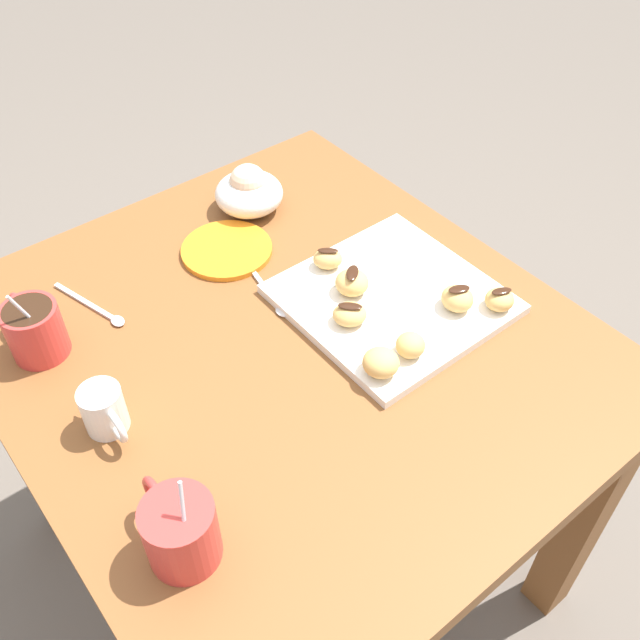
{
  "coord_description": "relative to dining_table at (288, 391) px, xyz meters",
  "views": [
    {
      "loc": [
        -0.64,
        0.44,
        1.52
      ],
      "look_at": [
        -0.02,
        -0.06,
        0.72
      ],
      "focal_mm": 40.23,
      "sensor_mm": 36.0,
      "label": 1
    }
  ],
  "objects": [
    {
      "name": "ground_plane",
      "position": [
        0.0,
        0.0,
        -0.58
      ],
      "size": [
        8.0,
        8.0,
        0.0
      ],
      "primitive_type": "plane",
      "color": "#665B51"
    },
    {
      "name": "dining_table",
      "position": [
        0.0,
        0.0,
        0.0
      ],
      "size": [
        0.94,
        0.84,
        0.7
      ],
      "color": "brown",
      "rests_on": "ground_plane"
    },
    {
      "name": "pastry_plate_square",
      "position": [
        -0.04,
        -0.19,
        0.14
      ],
      "size": [
        0.32,
        0.32,
        0.02
      ],
      "primitive_type": "cube",
      "color": "white",
      "rests_on": "dining_table"
    },
    {
      "name": "coffee_mug_red_left",
      "position": [
        -0.21,
        0.31,
        0.18
      ],
      "size": [
        0.13,
        0.09,
        0.15
      ],
      "color": "red",
      "rests_on": "dining_table"
    },
    {
      "name": "coffee_mug_red_right",
      "position": [
        0.21,
        0.31,
        0.18
      ],
      "size": [
        0.12,
        0.09,
        0.14
      ],
      "color": "red",
      "rests_on": "dining_table"
    },
    {
      "name": "cream_pitcher_white",
      "position": [
        0.02,
        0.29,
        0.17
      ],
      "size": [
        0.1,
        0.06,
        0.07
      ],
      "color": "white",
      "rests_on": "dining_table"
    },
    {
      "name": "ice_cream_bowl",
      "position": [
        0.32,
        -0.15,
        0.17
      ],
      "size": [
        0.13,
        0.13,
        0.09
      ],
      "color": "white",
      "rests_on": "dining_table"
    },
    {
      "name": "saucer_orange_left",
      "position": [
        0.24,
        -0.05,
        0.13
      ],
      "size": [
        0.16,
        0.16,
        0.01
      ],
      "primitive_type": "cylinder",
      "color": "orange",
      "rests_on": "dining_table"
    },
    {
      "name": "loose_spoon_near_saucer",
      "position": [
        0.1,
        -0.04,
        0.13
      ],
      "size": [
        0.16,
        0.04,
        0.01
      ],
      "color": "silver",
      "rests_on": "dining_table"
    },
    {
      "name": "loose_spoon_by_plate",
      "position": [
        0.24,
        0.2,
        0.13
      ],
      "size": [
        0.16,
        0.05,
        0.01
      ],
      "color": "silver",
      "rests_on": "dining_table"
    },
    {
      "name": "beignet_0",
      "position": [
        -0.15,
        -0.06,
        0.16
      ],
      "size": [
        0.07,
        0.07,
        0.04
      ],
      "primitive_type": "ellipsoid",
      "rotation": [
        0.0,
        0.0,
        1.97
      ],
      "color": "#E5B260",
      "rests_on": "pastry_plate_square"
    },
    {
      "name": "beignet_1",
      "position": [
        -0.15,
        -0.12,
        0.16
      ],
      "size": [
        0.06,
        0.06,
        0.04
      ],
      "primitive_type": "ellipsoid",
      "rotation": [
        0.0,
        0.0,
        0.47
      ],
      "color": "#E5B260",
      "rests_on": "pastry_plate_square"
    },
    {
      "name": "beignet_2",
      "position": [
        0.01,
        -0.14,
        0.16
      ],
      "size": [
        0.08,
        0.08,
        0.04
      ],
      "primitive_type": "ellipsoid",
      "rotation": [
        0.0,
        0.0,
        2.12
      ],
      "color": "#E5B260",
      "rests_on": "pastry_plate_square"
    },
    {
      "name": "chocolate_drizzle_2",
      "position": [
        0.01,
        -0.14,
        0.19
      ],
      "size": [
        0.04,
        0.04,
        0.0
      ],
      "primitive_type": "ellipsoid",
      "rotation": [
        0.0,
        0.0,
        2.28
      ],
      "color": "#381E11",
      "rests_on": "beignet_2"
    },
    {
      "name": "beignet_3",
      "position": [
        0.08,
        -0.15,
        0.16
      ],
      "size": [
        0.06,
        0.06,
        0.03
      ],
      "primitive_type": "ellipsoid",
      "rotation": [
        0.0,
        0.0,
        4.07
      ],
      "color": "#E5B260",
      "rests_on": "pastry_plate_square"
    },
    {
      "name": "chocolate_drizzle_3",
      "position": [
        0.08,
        -0.15,
        0.18
      ],
      "size": [
        0.03,
        0.04,
        0.0
      ],
      "primitive_type": "ellipsoid",
      "rotation": [
        0.0,
        0.0,
        3.99
      ],
      "color": "#381E11",
      "rests_on": "beignet_3"
    },
    {
      "name": "beignet_4",
      "position": [
        -0.13,
        -0.25,
        0.16
      ],
      "size": [
        0.06,
        0.06,
        0.04
      ],
      "primitive_type": "ellipsoid",
      "rotation": [
        0.0,
        0.0,
        4.46
      ],
      "color": "#E5B260",
      "rests_on": "pastry_plate_square"
    },
    {
      "name": "chocolate_drizzle_4",
      "position": [
        -0.13,
        -0.25,
        0.18
      ],
      "size": [
        0.03,
        0.04,
        0.0
      ],
      "primitive_type": "ellipsoid",
      "rotation": [
        0.0,
        0.0,
        4.32
      ],
      "color": "#381E11",
      "rests_on": "beignet_4"
    },
    {
      "name": "beignet_5",
      "position": [
        -0.05,
        -0.09,
        0.16
      ],
      "size": [
        0.07,
        0.07,
        0.03
      ],
      "primitive_type": "ellipsoid",
      "rotation": [
        0.0,
        0.0,
        1.0
      ],
      "color": "#E5B260",
      "rests_on": "pastry_plate_square"
    },
    {
      "name": "chocolate_drizzle_5",
      "position": [
        -0.05,
        -0.09,
        0.18
      ],
      "size": [
        0.04,
        0.04,
        0.0
      ],
      "primitive_type": "ellipsoid",
      "rotation": [
        0.0,
        0.0,
        0.77
      ],
      "color": "#381E11",
      "rests_on": "beignet_5"
    },
    {
      "name": "beignet_6",
      "position": [
        -0.17,
        -0.3,
        0.16
      ],
      "size": [
        0.05,
        0.05,
        0.03
      ],
      "primitive_type": "ellipsoid",
      "rotation": [
        0.0,
        0.0,
        4.76
      ],
      "color": "#E5B260",
      "rests_on": "pastry_plate_square"
    },
    {
      "name": "chocolate_drizzle_6",
      "position": [
        -0.17,
        -0.3,
        0.18
      ],
      "size": [
        0.03,
        0.04,
        0.0
      ],
      "primitive_type": "ellipsoid",
      "rotation": [
        0.0,
        0.0,
        4.31
      ],
      "color": "#381E11",
      "rests_on": "beignet_6"
    }
  ]
}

